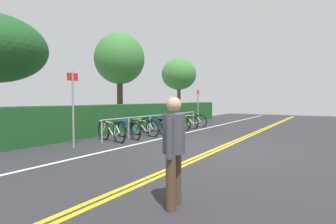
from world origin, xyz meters
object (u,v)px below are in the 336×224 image
bicycle_1 (128,130)px  bicycle_3 (155,126)px  bicycle_0 (111,131)px  tree_far_right (179,75)px  bicycle_6 (183,122)px  tree_mid (120,59)px  bicycle_5 (175,124)px  sign_post_near (73,102)px  sign_post_far (198,103)px  bike_rack (159,119)px  bicycle_2 (144,128)px  bicycle_4 (166,125)px  bicycle_7 (191,121)px  pedestrian (174,145)px

bicycle_1 → bicycle_3: (1.63, -0.14, 0.02)m
bicycle_0 → tree_far_right: tree_far_right is taller
bicycle_6 → tree_mid: size_ratio=0.36×
bicycle_3 → bicycle_5: bearing=1.3°
bicycle_6 → sign_post_near: (-6.67, 0.27, 1.11)m
sign_post_near → sign_post_far: size_ratio=1.14×
bicycle_1 → bicycle_6: 4.28m
sign_post_far → tree_mid: tree_mid is taller
bike_rack → bicycle_0: bike_rack is taller
bike_rack → bicycle_6: bearing=-1.2°
bike_rack → bicycle_2: bike_rack is taller
bicycle_4 → sign_post_near: 5.03m
bicycle_3 → bicycle_7: bicycle_3 is taller
bicycle_1 → bicycle_2: bicycle_2 is taller
bicycle_1 → bicycle_3: bearing=-5.0°
bicycle_0 → bicycle_7: (5.88, -0.23, -0.03)m
bicycle_2 → bicycle_3: (0.74, -0.06, 0.02)m
bicycle_0 → sign_post_far: 7.03m
bicycle_0 → sign_post_near: sign_post_near is taller
bicycle_1 → bicycle_4: bicycle_4 is taller
bicycle_3 → tree_far_right: tree_far_right is taller
bicycle_4 → tree_far_right: 8.91m
bike_rack → bicycle_0: bearing=178.2°
bicycle_4 → bicycle_6: bearing=2.3°
bicycle_1 → pedestrian: pedestrian is taller
sign_post_far → tree_mid: bearing=140.2°
bicycle_6 → sign_post_far: sign_post_far is taller
bicycle_0 → bicycle_1: size_ratio=1.06×
bicycle_1 → bicycle_2: bearing=-5.2°
bicycle_6 → sign_post_near: bearing=177.7°
bicycle_7 → pedestrian: size_ratio=1.10×
bicycle_1 → tree_mid: (2.64, 2.85, 3.29)m
bicycle_5 → sign_post_far: (2.70, 0.05, 0.96)m
bicycle_2 → tree_mid: 4.74m
pedestrian → tree_mid: (7.30, 7.70, 2.73)m
bicycle_0 → tree_mid: size_ratio=0.36×
pedestrian → sign_post_near: (2.27, 5.05, 0.55)m
bicycle_5 → bicycle_6: bicycle_6 is taller
bike_rack → bicycle_6: 2.21m
sign_post_far → bike_rack: bearing=179.5°
bicycle_1 → bicycle_4: 2.51m
bicycle_7 → bicycle_4: bearing=179.6°
bicycle_5 → bicycle_7: 1.61m
bicycle_7 → sign_post_near: sign_post_near is taller
bike_rack → bicycle_4: bike_rack is taller
bicycle_1 → pedestrian: 6.75m
sign_post_far → bicycle_3: bearing=-178.8°
tree_far_right → bicycle_7: bearing=-144.0°
bicycle_5 → pedestrian: bearing=-149.6°
bicycle_3 → tree_mid: tree_mid is taller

